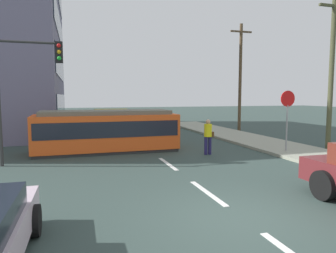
{
  "coord_description": "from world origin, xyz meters",
  "views": [
    {
      "loc": [
        -3.59,
        -6.11,
        2.77
      ],
      "look_at": [
        0.74,
        8.49,
        1.28
      ],
      "focal_mm": 33.63,
      "sensor_mm": 36.0,
      "label": 1
    }
  ],
  "objects": [
    {
      "name": "utility_pole_near",
      "position": [
        8.7,
        6.74,
        4.05
      ],
      "size": [
        1.8,
        0.24,
        7.74
      ],
      "color": "#4A4C31",
      "rests_on": "ground"
    },
    {
      "name": "lane_stripe_1",
      "position": [
        0.0,
        2.0,
        0.01
      ],
      "size": [
        0.16,
        2.4,
        0.01
      ],
      "primitive_type": "cube",
      "color": "silver",
      "rests_on": "ground"
    },
    {
      "name": "lane_stripe_2",
      "position": [
        0.0,
        6.0,
        0.01
      ],
      "size": [
        0.16,
        2.4,
        0.01
      ],
      "primitive_type": "cube",
      "color": "silver",
      "rests_on": "ground"
    },
    {
      "name": "city_bus",
      "position": [
        -0.84,
        16.16,
        1.01
      ],
      "size": [
        2.64,
        5.38,
        1.76
      ],
      "color": "gold",
      "rests_on": "ground"
    },
    {
      "name": "lane_stripe_4",
      "position": [
        0.0,
        21.74,
        0.01
      ],
      "size": [
        0.16,
        2.4,
        0.01
      ],
      "primitive_type": "cube",
      "color": "silver",
      "rests_on": "ground"
    },
    {
      "name": "pedestrian_crossing",
      "position": [
        2.41,
        7.47,
        0.94
      ],
      "size": [
        0.51,
        0.36,
        1.67
      ],
      "color": "#241F52",
      "rests_on": "ground"
    },
    {
      "name": "stop_sign",
      "position": [
        6.13,
        6.63,
        2.19
      ],
      "size": [
        0.76,
        0.07,
        2.88
      ],
      "color": "gray",
      "rests_on": "sidewalk_curb_right"
    },
    {
      "name": "ground_plane",
      "position": [
        0.0,
        10.0,
        0.0
      ],
      "size": [
        120.0,
        120.0,
        0.0
      ],
      "primitive_type": "plane",
      "color": "#33443F"
    },
    {
      "name": "lane_stripe_3",
      "position": [
        0.0,
        15.74,
        0.01
      ],
      "size": [
        0.16,
        2.4,
        0.01
      ],
      "primitive_type": "cube",
      "color": "silver",
      "rests_on": "ground"
    },
    {
      "name": "traffic_light_mast",
      "position": [
        -5.45,
        7.48,
        3.53
      ],
      "size": [
        2.49,
        0.33,
        5.07
      ],
      "color": "#333333",
      "rests_on": "ground"
    },
    {
      "name": "sidewalk_curb_right",
      "position": [
        6.8,
        6.0,
        0.07
      ],
      "size": [
        3.2,
        36.0,
        0.14
      ],
      "primitive_type": "cube",
      "color": "gray",
      "rests_on": "ground"
    },
    {
      "name": "streetcar_tram",
      "position": [
        -2.1,
        9.74,
        1.06
      ],
      "size": [
        6.98,
        2.65,
        2.05
      ],
      "color": "#F0571D",
      "rests_on": "ground"
    },
    {
      "name": "utility_pole_mid",
      "position": [
        8.99,
        16.27,
        4.36
      ],
      "size": [
        1.8,
        0.24,
        8.35
      ],
      "color": "brown",
      "rests_on": "ground"
    }
  ]
}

